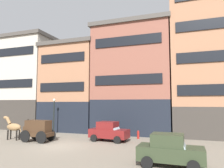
% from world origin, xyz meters
% --- Properties ---
extents(ground_plane, '(120.00, 120.00, 0.00)m').
position_xyz_m(ground_plane, '(0.00, 0.00, 0.00)').
color(ground_plane, slate).
extents(building_far_left, '(8.19, 7.09, 13.40)m').
position_xyz_m(building_far_left, '(-11.98, 10.20, 6.74)').
color(building_far_left, '#38332D').
rests_on(building_far_left, ground_plane).
extents(building_center_left, '(7.88, 7.09, 11.59)m').
position_xyz_m(building_center_left, '(-4.30, 10.20, 5.83)').
color(building_center_left, black).
rests_on(building_center_left, ground_plane).
extents(building_center_right, '(9.65, 7.09, 13.31)m').
position_xyz_m(building_center_right, '(4.11, 10.20, 6.69)').
color(building_center_right, black).
rests_on(building_center_right, ground_plane).
extents(building_far_right, '(7.49, 7.09, 16.95)m').
position_xyz_m(building_far_right, '(12.33, 10.20, 8.52)').
color(building_far_right, '#38332D').
rests_on(building_far_right, ground_plane).
extents(cargo_wagon, '(2.92, 1.54, 1.98)m').
position_xyz_m(cargo_wagon, '(-3.07, 1.09, 1.15)').
color(cargo_wagon, '#3D2819').
rests_on(cargo_wagon, ground_plane).
extents(draft_horse, '(2.34, 0.63, 2.30)m').
position_xyz_m(draft_horse, '(-6.02, 1.09, 1.27)').
color(draft_horse, '#937047').
rests_on(draft_horse, ground_plane).
extents(sedan_dark, '(3.73, 1.91, 1.83)m').
position_xyz_m(sedan_dark, '(9.23, -2.85, 0.91)').
color(sedan_dark, '#2D3823').
rests_on(sedan_dark, ground_plane).
extents(sedan_light, '(3.84, 2.15, 1.83)m').
position_xyz_m(sedan_light, '(3.16, 3.56, 0.91)').
color(sedan_light, maroon).
rests_on(sedan_light, ground_plane).
extents(pedestrian_officer, '(0.48, 0.48, 1.79)m').
position_xyz_m(pedestrian_officer, '(-6.60, 3.83, 0.98)').
color(pedestrian_officer, black).
rests_on(pedestrian_officer, ground_plane).
extents(streetlamp_curbside, '(0.32, 0.32, 4.12)m').
position_xyz_m(streetlamp_curbside, '(-4.47, 5.66, 2.67)').
color(streetlamp_curbside, black).
rests_on(streetlamp_curbside, ground_plane).
extents(fire_hydrant_curbside, '(0.24, 0.24, 0.83)m').
position_xyz_m(fire_hydrant_curbside, '(5.54, 5.74, 0.43)').
color(fire_hydrant_curbside, maroon).
rests_on(fire_hydrant_curbside, ground_plane).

